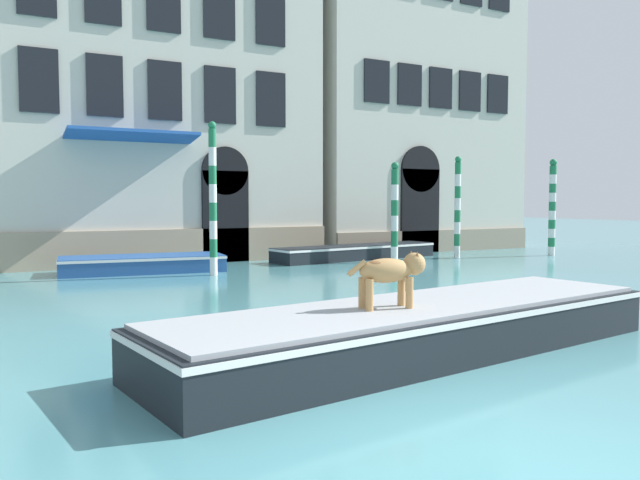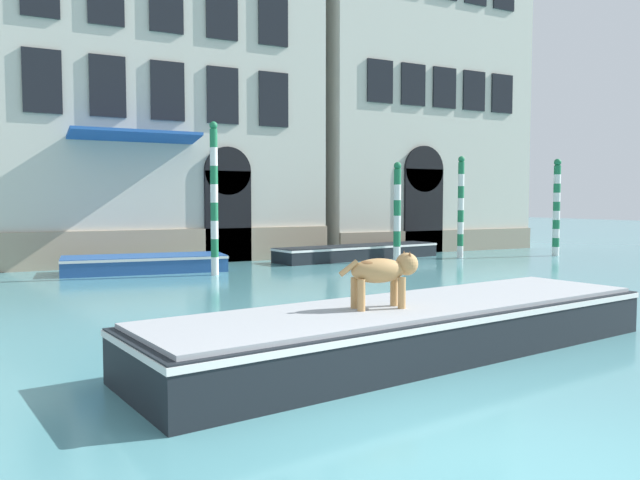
# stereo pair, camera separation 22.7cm
# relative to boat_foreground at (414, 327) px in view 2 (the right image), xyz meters

# --- Properties ---
(palazzo_left) EXTENTS (12.35, 7.40, 15.28)m
(palazzo_left) POSITION_rel_boat_foreground_xyz_m (-0.09, 17.35, 7.23)
(palazzo_left) COLOR beige
(palazzo_left) RESTS_ON ground_plane
(palazzo_right) EXTENTS (10.25, 6.13, 15.89)m
(palazzo_right) POSITION_rel_boat_foreground_xyz_m (11.83, 17.35, 7.53)
(palazzo_right) COLOR beige
(palazzo_right) RESTS_ON ground_plane
(boat_foreground) EXTENTS (8.60, 3.26, 0.75)m
(boat_foreground) POSITION_rel_boat_foreground_xyz_m (0.00, 0.00, 0.00)
(boat_foreground) COLOR black
(boat_foreground) RESTS_ON ground_plane
(dog_on_deck) EXTENTS (1.18, 0.44, 0.78)m
(dog_on_deck) POSITION_rel_boat_foreground_xyz_m (-0.65, -0.17, 0.86)
(dog_on_deck) COLOR tan
(dog_on_deck) RESTS_ON boat_foreground
(boat_moored_near_palazzo) EXTENTS (5.12, 2.39, 0.52)m
(boat_moored_near_palazzo) POSITION_rel_boat_foreground_xyz_m (-1.34, 12.47, -0.12)
(boat_moored_near_palazzo) COLOR #234C8C
(boat_moored_near_palazzo) RESTS_ON ground_plane
(boat_moored_far) EXTENTS (7.10, 2.37, 0.54)m
(boat_moored_far) POSITION_rel_boat_foreground_xyz_m (6.80, 13.03, -0.11)
(boat_moored_far) COLOR black
(boat_moored_far) RESTS_ON ground_plane
(mooring_pole_0) EXTENTS (0.24, 0.24, 4.58)m
(mooring_pole_0) POSITION_rel_boat_foreground_xyz_m (0.36, 10.64, 1.91)
(mooring_pole_0) COLOR white
(mooring_pole_0) RESTS_ON ground_plane
(mooring_pole_1) EXTENTS (0.25, 0.25, 3.96)m
(mooring_pole_1) POSITION_rel_boat_foreground_xyz_m (10.64, 11.73, 1.60)
(mooring_pole_1) COLOR white
(mooring_pole_1) RESTS_ON ground_plane
(mooring_pole_2) EXTENTS (0.27, 0.27, 3.63)m
(mooring_pole_2) POSITION_rel_boat_foreground_xyz_m (7.51, 11.49, 1.44)
(mooring_pole_2) COLOR white
(mooring_pole_2) RESTS_ON ground_plane
(mooring_pole_3) EXTENTS (0.29, 0.29, 3.92)m
(mooring_pole_3) POSITION_rel_boat_foreground_xyz_m (14.67, 10.65, 1.58)
(mooring_pole_3) COLOR white
(mooring_pole_3) RESTS_ON ground_plane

